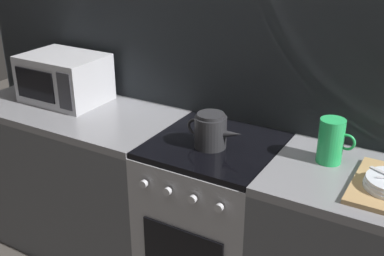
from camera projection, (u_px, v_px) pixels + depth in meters
name	position (u px, v px, depth m)	size (l,w,h in m)	color
back_wall	(246.00, 65.00, 2.42)	(3.60, 0.05, 2.40)	gray
counter_left	(81.00, 178.00, 2.88)	(1.20, 0.60, 0.90)	#515459
stove_unit	(213.00, 222.00, 2.47)	(0.60, 0.63, 0.90)	#9E9EA3
microwave	(64.00, 78.00, 2.76)	(0.46, 0.35, 0.27)	#B2B2B7
kettle	(212.00, 131.00, 2.21)	(0.28, 0.15, 0.17)	#262628
pitcher	(331.00, 141.00, 2.07)	(0.16, 0.11, 0.20)	green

